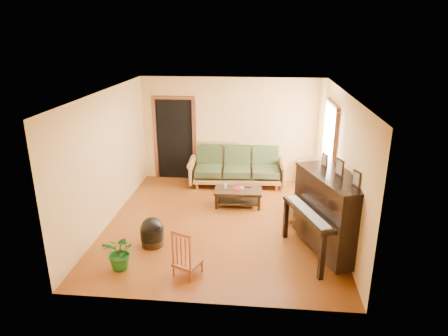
# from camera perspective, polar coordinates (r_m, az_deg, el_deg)

# --- Properties ---
(floor) EXTENTS (5.00, 5.00, 0.00)m
(floor) POSITION_cam_1_polar(r_m,az_deg,el_deg) (8.09, -0.34, -7.84)
(floor) COLOR #5D2A0C
(floor) RESTS_ON ground
(doorway) EXTENTS (1.08, 0.16, 2.05)m
(doorway) POSITION_cam_1_polar(r_m,az_deg,el_deg) (10.24, -7.04, 4.05)
(doorway) COLOR black
(doorway) RESTS_ON floor
(window) EXTENTS (0.12, 1.36, 1.46)m
(window) POSITION_cam_1_polar(r_m,az_deg,el_deg) (8.86, 14.93, 4.33)
(window) COLOR white
(window) RESTS_ON right_wall
(sofa) EXTENTS (2.38, 1.09, 1.00)m
(sofa) POSITION_cam_1_polar(r_m,az_deg,el_deg) (9.83, 1.89, 0.33)
(sofa) COLOR olive
(sofa) RESTS_ON floor
(coffee_table) EXTENTS (1.03, 0.57, 0.37)m
(coffee_table) POSITION_cam_1_polar(r_m,az_deg,el_deg) (8.79, 2.03, -4.22)
(coffee_table) COLOR black
(coffee_table) RESTS_ON floor
(armchair) EXTENTS (1.12, 1.15, 0.91)m
(armchair) POSITION_cam_1_polar(r_m,az_deg,el_deg) (8.25, 12.01, -4.24)
(armchair) COLOR olive
(armchair) RESTS_ON floor
(piano) EXTENTS (1.45, 1.84, 1.42)m
(piano) POSITION_cam_1_polar(r_m,az_deg,el_deg) (7.03, 15.18, -6.49)
(piano) COLOR black
(piano) RESTS_ON floor
(footstool) EXTENTS (0.53, 0.53, 0.40)m
(footstool) POSITION_cam_1_polar(r_m,az_deg,el_deg) (7.34, -10.22, -9.41)
(footstool) COLOR black
(footstool) RESTS_ON floor
(red_chair) EXTENTS (0.51, 0.52, 0.80)m
(red_chair) POSITION_cam_1_polar(r_m,az_deg,el_deg) (6.38, -5.27, -11.82)
(red_chair) COLOR maroon
(red_chair) RESTS_ON floor
(leaning_frame) EXTENTS (0.50, 0.28, 0.65)m
(leaning_frame) POSITION_cam_1_polar(r_m,az_deg,el_deg) (10.21, 11.66, -0.35)
(leaning_frame) COLOR #AE8E3A
(leaning_frame) RESTS_ON floor
(ceramic_crock) EXTENTS (0.27, 0.27, 0.28)m
(ceramic_crock) POSITION_cam_1_polar(r_m,az_deg,el_deg) (10.07, 12.29, -1.83)
(ceramic_crock) COLOR #3756A5
(ceramic_crock) RESTS_ON floor
(potted_plant) EXTENTS (0.62, 0.57, 0.59)m
(potted_plant) POSITION_cam_1_polar(r_m,az_deg,el_deg) (6.75, -14.54, -11.56)
(potted_plant) COLOR #19591B
(potted_plant) RESTS_ON floor
(book) EXTENTS (0.26, 0.28, 0.02)m
(book) POSITION_cam_1_polar(r_m,az_deg,el_deg) (8.69, 1.53, -3.07)
(book) COLOR maroon
(book) RESTS_ON coffee_table
(candle) EXTENTS (0.06, 0.06, 0.11)m
(candle) POSITION_cam_1_polar(r_m,az_deg,el_deg) (8.75, 0.19, -2.59)
(candle) COLOR silver
(candle) RESTS_ON coffee_table
(glass_jar) EXTENTS (0.10, 0.10, 0.06)m
(glass_jar) POSITION_cam_1_polar(r_m,az_deg,el_deg) (8.73, 2.54, -2.85)
(glass_jar) COLOR silver
(glass_jar) RESTS_ON coffee_table
(remote) EXTENTS (0.16, 0.08, 0.02)m
(remote) POSITION_cam_1_polar(r_m,az_deg,el_deg) (8.83, 3.46, -2.75)
(remote) COLOR black
(remote) RESTS_ON coffee_table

